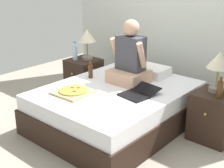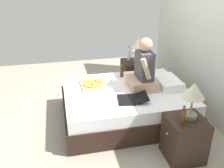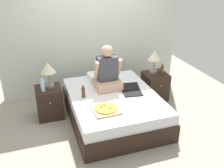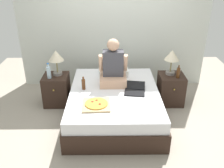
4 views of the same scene
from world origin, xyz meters
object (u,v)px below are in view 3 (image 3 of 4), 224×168
person_seated (107,73)px  laptop (132,91)px  bed (113,107)px  nightstand_left (50,102)px  nightstand_right (155,86)px  beer_bottle_on_bed (83,92)px  pizza_box (106,109)px  lamp_on_right_nightstand (155,57)px  beer_bottle (162,70)px  lamp_on_left_nightstand (48,69)px  water_bottle (43,85)px

person_seated → laptop: bearing=-40.0°
bed → nightstand_left: bearing=156.4°
nightstand_right → person_seated: bearing=-170.0°
beer_bottle_on_bed → pizza_box: bearing=-66.0°
person_seated → pizza_box: person_seated is taller
bed → nightstand_left: nightstand_left is taller
bed → nightstand_left: 1.13m
laptop → bed: bearing=176.1°
lamp_on_right_nightstand → beer_bottle: size_ratio=1.96×
bed → lamp_on_right_nightstand: lamp_on_right_nightstand is taller
bed → lamp_on_left_nightstand: bearing=153.2°
pizza_box → lamp_on_left_nightstand: bearing=127.3°
nightstand_left → laptop: bearing=-19.2°
person_seated → beer_bottle_on_bed: 0.56m
beer_bottle_on_bed → person_seated: bearing=22.7°
bed → pizza_box: 0.59m
water_bottle → bed: bearing=-18.0°
beer_bottle → laptop: (-0.78, -0.38, -0.14)m
nightstand_left → beer_bottle_on_bed: 0.73m
laptop → pizza_box: (-0.60, -0.43, -0.00)m
lamp_on_left_nightstand → bed: bearing=-26.8°
nightstand_right → laptop: 0.88m
beer_bottle → person_seated: 1.13m
bed → pizza_box: pizza_box is taller
nightstand_right → beer_bottle: size_ratio=2.40×
water_bottle → nightstand_right: size_ratio=0.50×
nightstand_right → bed: bearing=-156.4°
pizza_box → bed: bearing=59.2°
laptop → pizza_box: bearing=-144.3°
lamp_on_right_nightstand → person_seated: bearing=-167.0°
lamp_on_left_nightstand → laptop: size_ratio=0.99×
lamp_on_left_nightstand → water_bottle: (-0.12, -0.14, -0.22)m
lamp_on_right_nightstand → person_seated: 1.05m
laptop → nightstand_left: bearing=160.8°
pizza_box → person_seated: bearing=70.6°
lamp_on_right_nightstand → beer_bottle_on_bed: lamp_on_right_nightstand is taller
nightstand_left → person_seated: size_ratio=0.71×
bed → beer_bottle: size_ratio=8.25×
nightstand_left → water_bottle: 0.41m
nightstand_left → beer_bottle: (2.14, -0.10, 0.37)m
nightstand_left → lamp_on_right_nightstand: lamp_on_right_nightstand is taller
nightstand_right → beer_bottle_on_bed: (-1.54, -0.39, 0.30)m
nightstand_right → laptop: laptop is taller
nightstand_left → lamp_on_right_nightstand: bearing=1.4°
lamp_on_right_nightstand → lamp_on_left_nightstand: bearing=180.0°
nightstand_left → pizza_box: 1.21m
nightstand_left → person_seated: (1.02, -0.19, 0.50)m
beer_bottle → pizza_box: bearing=-149.6°
beer_bottle_on_bed → beer_bottle: bearing=10.2°
laptop → beer_bottle_on_bed: size_ratio=2.07×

